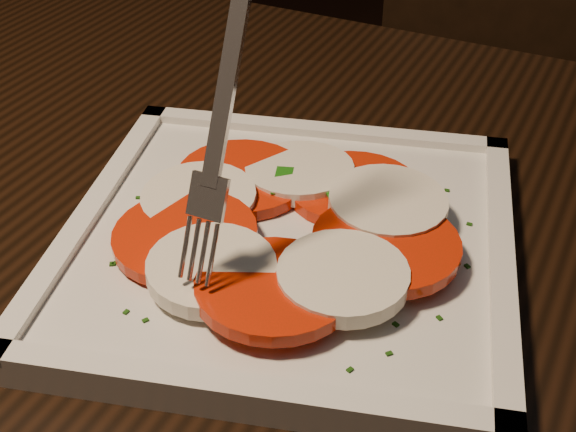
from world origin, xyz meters
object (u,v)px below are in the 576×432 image
(fork, at_px, (234,95))
(chair, at_px, (511,120))
(plate, at_px, (288,245))
(table, at_px, (237,371))

(fork, bearing_deg, chair, 85.73)
(chair, relative_size, fork, 5.26)
(plate, xyz_separation_m, fork, (-0.01, -0.03, 0.12))
(chair, height_order, fork, fork)
(table, relative_size, chair, 1.35)
(chair, height_order, plate, chair)
(chair, bearing_deg, plate, -97.97)
(table, xyz_separation_m, fork, (0.01, -0.01, 0.22))
(plate, bearing_deg, table, -136.92)
(table, distance_m, plate, 0.11)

